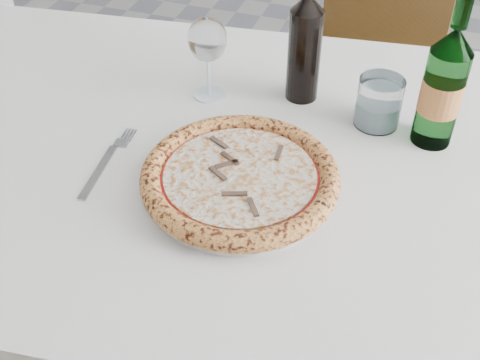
{
  "coord_description": "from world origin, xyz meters",
  "views": [
    {
      "loc": [
        0.02,
        -0.99,
        1.41
      ],
      "look_at": [
        -0.22,
        -0.3,
        0.78
      ],
      "focal_mm": 45.0,
      "sensor_mm": 36.0,
      "label": 1
    }
  ],
  "objects": [
    {
      "name": "floor",
      "position": [
        0.0,
        0.0,
        -0.01
      ],
      "size": [
        5.0,
        6.0,
        0.02
      ],
      "primitive_type": "cube",
      "color": "#4A4A57",
      "rests_on": "ground"
    },
    {
      "name": "dining_table",
      "position": [
        -0.22,
        -0.2,
        0.67
      ],
      "size": [
        1.66,
        1.09,
        0.76
      ],
      "color": "brown",
      "rests_on": "floor"
    },
    {
      "name": "chair_far",
      "position": [
        -0.13,
        0.63,
        0.53
      ],
      "size": [
        0.44,
        0.44,
        0.93
      ],
      "color": "brown",
      "rests_on": "floor"
    },
    {
      "name": "plate",
      "position": [
        -0.22,
        -0.3,
        0.76
      ],
      "size": [
        0.3,
        0.3,
        0.02
      ],
      "color": "silver",
      "rests_on": "dining_table"
    },
    {
      "name": "pizza",
      "position": [
        -0.22,
        -0.3,
        0.78
      ],
      "size": [
        0.32,
        0.32,
        0.03
      ],
      "color": "#DEB46E",
      "rests_on": "plate"
    },
    {
      "name": "fork",
      "position": [
        -0.46,
        -0.31,
        0.76
      ],
      "size": [
        0.03,
        0.2,
        0.0
      ],
      "color": "#8F919C",
      "rests_on": "dining_table"
    },
    {
      "name": "wine_glass",
      "position": [
        -0.37,
        -0.05,
        0.87
      ],
      "size": [
        0.07,
        0.07,
        0.17
      ],
      "color": "silver",
      "rests_on": "dining_table"
    },
    {
      "name": "tumbler",
      "position": [
        -0.04,
        -0.04,
        0.8
      ],
      "size": [
        0.08,
        0.08,
        0.09
      ],
      "color": "white",
      "rests_on": "dining_table"
    },
    {
      "name": "beer_bottle",
      "position": [
        0.06,
        -0.06,
        0.87
      ],
      "size": [
        0.07,
        0.07,
        0.27
      ],
      "color": "#4A8950",
      "rests_on": "dining_table"
    },
    {
      "name": "wine_bottle",
      "position": [
        -0.2,
        0.0,
        0.87
      ],
      "size": [
        0.06,
        0.06,
        0.26
      ],
      "color": "black",
      "rests_on": "dining_table"
    }
  ]
}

